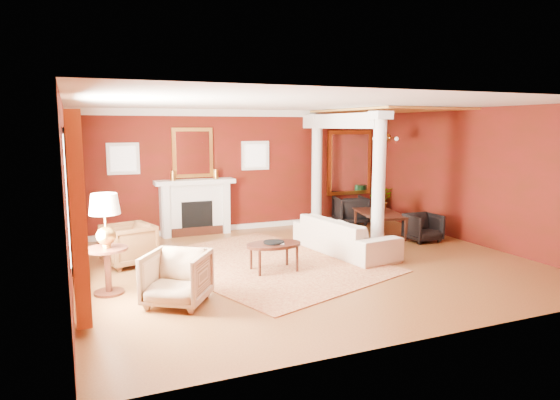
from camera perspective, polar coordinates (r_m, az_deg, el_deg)
name	(u,v)px	position (r m, az deg, el deg)	size (l,w,h in m)	color
ground	(308,264)	(9.27, 3.20, -7.28)	(8.00, 8.00, 0.00)	brown
room_shell	(309,154)	(8.93, 3.30, 5.28)	(8.04, 7.04, 2.92)	#5C0F0C
fireplace	(195,207)	(11.77, -9.65, -0.79)	(1.85, 0.42, 1.29)	silver
overmantel_mirror	(193,153)	(11.78, -9.95, 5.34)	(0.95, 0.07, 1.15)	gold
flank_window_left	(123,159)	(11.55, -17.49, 4.53)	(0.70, 0.07, 0.70)	silver
flank_window_right	(255,156)	(12.23, -2.83, 5.10)	(0.70, 0.07, 0.70)	silver
left_window	(76,205)	(7.49, -22.32, -0.52)	(0.21, 2.55, 2.60)	white
column_front	(379,181)	(10.09, 11.22, 2.12)	(0.36, 0.36, 2.80)	silver
column_back	(317,170)	(12.41, 4.23, 3.41)	(0.36, 0.36, 2.80)	silver
header_beam	(340,121)	(11.40, 6.84, 8.93)	(0.30, 3.20, 0.32)	silver
amber_ceiling	(387,110)	(11.89, 12.13, 9.99)	(2.30, 3.40, 0.04)	#CB8B3B
dining_mirror	(349,163)	(13.38, 7.95, 4.24)	(1.30, 0.07, 1.70)	gold
chandelier	(387,138)	(11.96, 12.09, 7.00)	(0.60, 0.62, 0.75)	#B58638
crown_trim	(245,113)	(12.13, -3.99, 9.88)	(8.00, 0.08, 0.16)	silver
base_trim	(246,226)	(12.37, -3.86, -3.01)	(8.00, 0.08, 0.12)	silver
rug	(264,263)	(9.26, -1.90, -7.23)	(3.20, 4.27, 0.02)	maroon
sofa	(344,230)	(10.03, 7.38, -3.39)	(2.38, 0.70, 0.93)	beige
armchair_leopard	(128,243)	(9.46, -16.97, -4.70)	(0.82, 0.76, 0.84)	black
armchair_stripe	(177,276)	(7.25, -11.72, -8.45)	(0.82, 0.77, 0.84)	#CDAB88
coffee_table	(274,246)	(8.68, -0.71, -5.27)	(0.99, 0.99, 0.50)	black
coffee_book	(273,237)	(8.60, -0.76, -4.26)	(0.17, 0.02, 0.24)	black
side_table	(106,227)	(7.83, -19.30, -2.90)	(0.61, 0.61, 1.53)	black
dining_table	(381,217)	(11.79, 11.44, -1.92)	(1.52, 0.54, 0.85)	black
dining_chair_near	(423,226)	(11.38, 16.04, -2.90)	(0.66, 0.62, 0.68)	black
dining_chair_far	(350,209)	(13.02, 8.05, -1.00)	(0.77, 0.72, 0.79)	black
green_urn	(377,208)	(13.45, 11.03, -0.95)	(0.38, 0.38, 0.90)	#123B1D
potted_plant	(380,189)	(11.62, 11.40, 1.21)	(0.53, 0.59, 0.46)	#26591E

